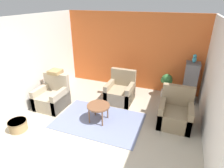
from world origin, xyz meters
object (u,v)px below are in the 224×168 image
at_px(coffee_table, 98,107).
at_px(birdcage, 190,83).
at_px(parrot, 194,59).
at_px(wicker_basket, 18,125).
at_px(armchair_middle, 120,92).
at_px(potted_plant, 166,83).
at_px(armchair_left, 52,98).
at_px(armchair_right, 175,114).

xyz_separation_m(coffee_table, birdcage, (2.11, 1.95, 0.18)).
bearing_deg(parrot, wicker_basket, -141.76).
bearing_deg(parrot, armchair_middle, -158.43).
bearing_deg(potted_plant, birdcage, -1.93).
height_order(armchair_left, armchair_right, same).
height_order(armchair_left, wicker_basket, armchair_left).
distance_m(potted_plant, wicker_basket, 4.31).
bearing_deg(birdcage, armchair_left, -153.92).
bearing_deg(armchair_middle, birdcage, 21.51).
bearing_deg(coffee_table, potted_plant, 53.87).
xyz_separation_m(armchair_right, parrot, (0.29, 1.39, 1.03)).
xyz_separation_m(armchair_left, parrot, (3.64, 1.78, 1.03)).
height_order(potted_plant, wicker_basket, potted_plant).
distance_m(coffee_table, birdcage, 2.88).
height_order(armchair_middle, potted_plant, armchair_middle).
bearing_deg(armchair_left, parrot, 26.11).
bearing_deg(armchair_middle, parrot, 21.57).
distance_m(coffee_table, armchair_left, 1.54).
height_order(armchair_left, birdcage, birdcage).
height_order(coffee_table, armchair_middle, armchair_middle).
height_order(armchair_right, parrot, parrot).
bearing_deg(parrot, birdcage, -90.00).
height_order(coffee_table, armchair_right, armchair_right).
bearing_deg(potted_plant, wicker_basket, -136.00).
distance_m(armchair_middle, parrot, 2.32).
bearing_deg(wicker_basket, armchair_right, 24.40).
xyz_separation_m(birdcage, potted_plant, (-0.67, 0.02, -0.13)).
bearing_deg(potted_plant, armchair_middle, -148.09).
bearing_deg(birdcage, coffee_table, -137.27).
distance_m(armchair_left, birdcage, 4.06).
xyz_separation_m(potted_plant, wicker_basket, (-3.09, -2.99, -0.32)).
xyz_separation_m(armchair_left, armchair_right, (3.34, 0.39, 0.00)).
bearing_deg(armchair_middle, coffee_table, -98.78).
bearing_deg(birdcage, parrot, 90.00).
bearing_deg(parrot, armchair_left, -153.89).
distance_m(armchair_left, armchair_middle, 1.99).
xyz_separation_m(armchair_left, birdcage, (3.64, 1.78, 0.30)).
bearing_deg(armchair_left, wicker_basket, -96.06).
bearing_deg(wicker_basket, armchair_left, 83.94).
bearing_deg(potted_plant, armchair_left, -148.70).
bearing_deg(armchair_right, potted_plant, 105.00).
height_order(birdcage, wicker_basket, birdcage).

